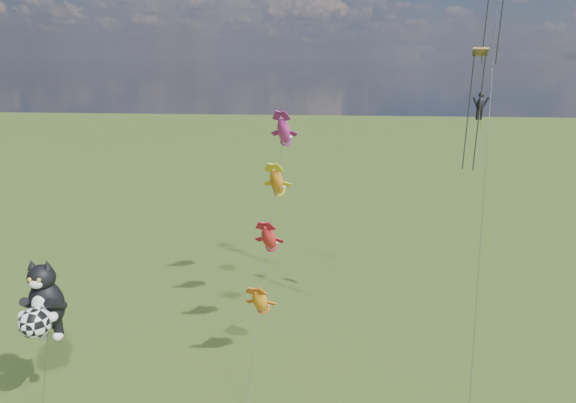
{
  "coord_description": "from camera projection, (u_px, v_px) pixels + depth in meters",
  "views": [
    {
      "loc": [
        11.53,
        -24.49,
        20.4
      ],
      "look_at": [
        8.92,
        7.72,
        10.6
      ],
      "focal_mm": 30.0,
      "sensor_mm": 36.0,
      "label": 1
    }
  ],
  "objects": [
    {
      "name": "cat_kite_rig",
      "position": [
        43.0,
        305.0,
        26.53
      ],
      "size": [
        2.23,
        4.03,
        9.8
      ],
      "rotation": [
        0.0,
        0.0,
        0.09
      ],
      "color": "brown",
      "rests_on": "ground"
    },
    {
      "name": "fish_windsock_rig",
      "position": [
        273.0,
        210.0,
        34.15
      ],
      "size": [
        1.99,
        15.91,
        17.7
      ],
      "rotation": [
        0.0,
        0.0,
        0.23
      ],
      "color": "brown",
      "rests_on": "ground"
    },
    {
      "name": "ground",
      "position": [
        137.0,
        395.0,
        30.17
      ],
      "size": [
        300.0,
        300.0,
        0.0
      ],
      "primitive_type": "plane",
      "color": "#21370D"
    },
    {
      "name": "parafoil_rig",
      "position": [
        483.0,
        86.0,
        30.56
      ],
      "size": [
        4.86,
        17.2,
        27.4
      ],
      "rotation": [
        0.0,
        0.0,
        -0.15
      ],
      "color": "brown",
      "rests_on": "ground"
    }
  ]
}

